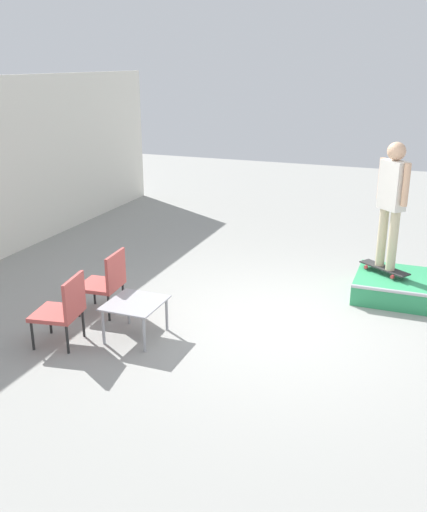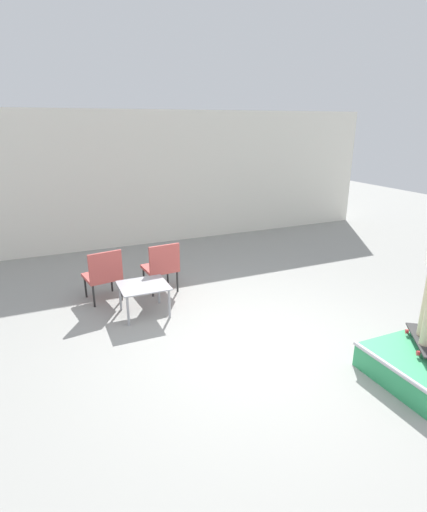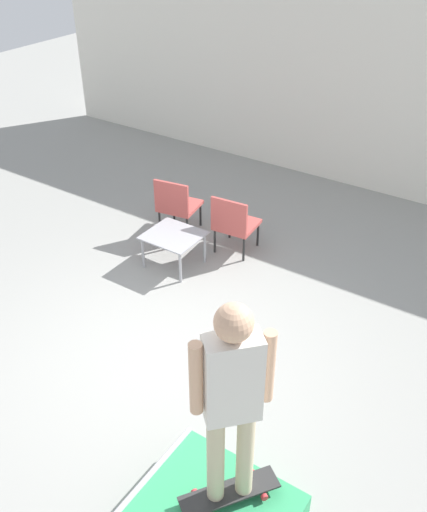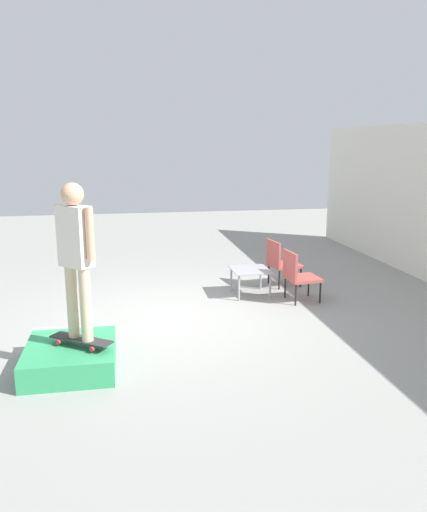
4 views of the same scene
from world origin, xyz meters
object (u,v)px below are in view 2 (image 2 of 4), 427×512
object	(u,v)px
skateboard_on_ramp	(423,340)
patio_chair_left	(103,273)
patio_chair_right	(162,265)
coffee_table	(144,289)
skate_ramp_box	(426,366)

from	to	relation	value
skateboard_on_ramp	patio_chair_left	size ratio (longest dim) A/B	0.88
patio_chair_left	patio_chair_right	distance (m)	0.95
coffee_table	patio_chair_left	world-z (taller)	patio_chair_left
coffee_table	patio_chair_left	xyz separation A→B (m)	(-0.46, 0.70, 0.07)
skate_ramp_box	skateboard_on_ramp	xyz separation A→B (m)	(0.07, 0.14, 0.23)
skate_ramp_box	patio_chair_left	world-z (taller)	patio_chair_left
skate_ramp_box	patio_chair_right	bearing A→B (deg)	119.62
skateboard_on_ramp	coffee_table	distance (m)	3.70
coffee_table	patio_chair_right	size ratio (longest dim) A/B	0.82
patio_chair_left	skateboard_on_ramp	bearing A→B (deg)	122.41
patio_chair_right	skate_ramp_box	bearing A→B (deg)	114.97
patio_chair_left	patio_chair_right	size ratio (longest dim) A/B	1.00
skateboard_on_ramp	skate_ramp_box	bearing A→B (deg)	-170.59
skateboard_on_ramp	coffee_table	bearing A→B (deg)	78.78
coffee_table	patio_chair_right	xyz separation A→B (m)	(0.49, 0.69, 0.07)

